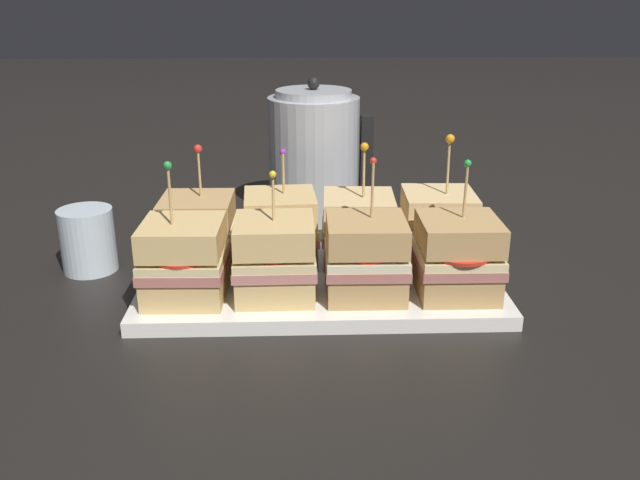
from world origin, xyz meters
TOP-DOWN VIEW (x-y plane):
  - ground_plane at (0.00, 0.00)m, footprint 6.00×6.00m
  - serving_platter at (0.00, 0.00)m, footprint 0.45×0.25m
  - sandwich_front_far_left at (-0.16, -0.06)m, footprint 0.10×0.10m
  - sandwich_front_center_left at (-0.06, -0.05)m, footprint 0.10×0.10m
  - sandwich_front_center_right at (0.05, -0.05)m, footprint 0.10×0.10m
  - sandwich_front_far_right at (0.16, -0.06)m, footprint 0.10×0.10m
  - sandwich_back_far_left at (-0.16, 0.05)m, footprint 0.10×0.10m
  - sandwich_back_center_left at (-0.05, 0.05)m, footprint 0.10×0.10m
  - sandwich_back_center_right at (0.05, 0.06)m, footprint 0.10×0.10m
  - sandwich_back_far_right at (0.16, 0.05)m, footprint 0.10×0.10m
  - kettle_steel at (0.00, 0.30)m, footprint 0.17×0.15m
  - drinking_glass at (-0.31, 0.07)m, footprint 0.07×0.07m

SIDE VIEW (x-z plane):
  - ground_plane at x=0.00m, z-range 0.00..0.00m
  - serving_platter at x=0.00m, z-range 0.00..0.02m
  - drinking_glass at x=-0.31m, z-range 0.00..0.09m
  - sandwich_back_far_left at x=-0.16m, z-range -0.02..0.14m
  - sandwich_back_center_right at x=0.05m, z-range -0.02..0.15m
  - sandwich_front_center_left at x=-0.06m, z-range -0.01..0.14m
  - sandwich_front_center_right at x=0.05m, z-range -0.02..0.15m
  - sandwich_back_center_left at x=-0.05m, z-range -0.01..0.14m
  - sandwich_front_far_left at x=-0.16m, z-range -0.02..0.15m
  - sandwich_front_far_right at x=0.16m, z-range -0.02..0.15m
  - sandwich_back_far_right at x=0.16m, z-range -0.02..0.15m
  - kettle_steel at x=0.00m, z-range -0.01..0.22m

